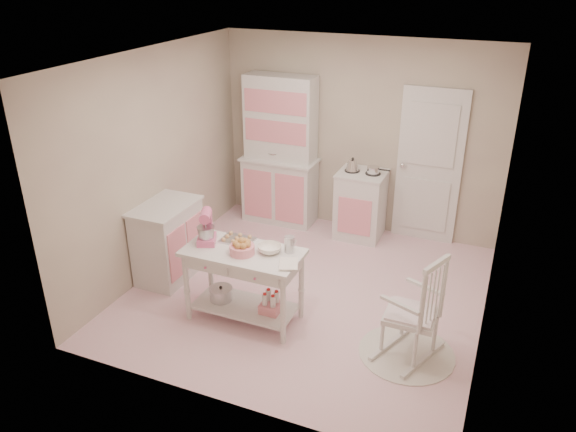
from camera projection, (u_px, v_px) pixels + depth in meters
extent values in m
plane|color=pink|center=(307.00, 292.00, 6.40)|extent=(3.80, 3.80, 0.00)
cube|color=white|center=(311.00, 58.00, 5.31)|extent=(3.80, 3.80, 0.04)
cube|color=beige|center=(359.00, 137.00, 7.44)|extent=(3.80, 0.04, 2.60)
cube|color=beige|center=(220.00, 271.00, 4.26)|extent=(3.80, 0.04, 2.60)
cube|color=beige|center=(156.00, 162.00, 6.52)|extent=(0.04, 3.80, 2.60)
cube|color=beige|center=(501.00, 215.00, 5.19)|extent=(0.04, 3.80, 2.60)
cube|color=silver|center=(429.00, 167.00, 7.20)|extent=(0.82, 0.05, 2.04)
cube|color=silver|center=(280.00, 151.00, 7.72)|extent=(1.06, 0.50, 2.08)
cube|color=silver|center=(361.00, 204.00, 7.50)|extent=(0.62, 0.57, 0.92)
cube|color=silver|center=(168.00, 241.00, 6.53)|extent=(0.54, 0.84, 0.92)
cylinder|color=white|center=(406.00, 353.00, 5.40)|extent=(0.92, 0.92, 0.01)
cube|color=silver|center=(412.00, 306.00, 5.17)|extent=(0.71, 0.85, 1.10)
cube|color=silver|center=(244.00, 285.00, 5.78)|extent=(1.20, 0.60, 0.80)
cube|color=#DE5E8E|center=(206.00, 228.00, 5.70)|extent=(0.29, 0.34, 0.34)
cube|color=silver|center=(238.00, 240.00, 5.81)|extent=(0.34, 0.24, 0.02)
cylinder|color=pink|center=(242.00, 249.00, 5.54)|extent=(0.25, 0.25, 0.09)
imported|color=white|center=(270.00, 249.00, 5.57)|extent=(0.24, 0.24, 0.07)
cylinder|color=silver|center=(289.00, 244.00, 5.55)|extent=(0.10, 0.10, 0.17)
imported|color=white|center=(279.00, 264.00, 5.35)|extent=(0.25, 0.29, 0.02)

